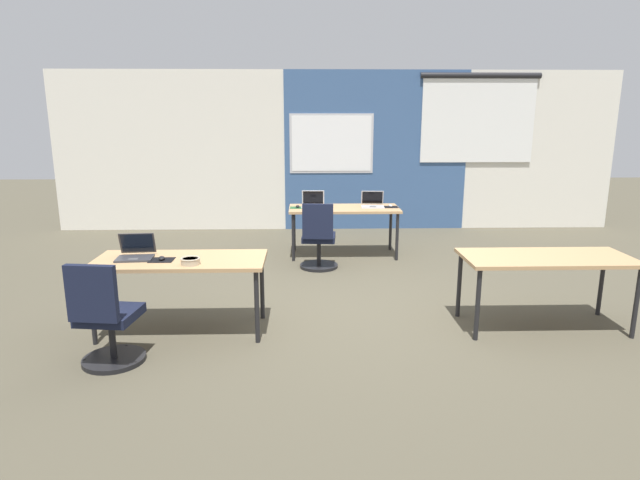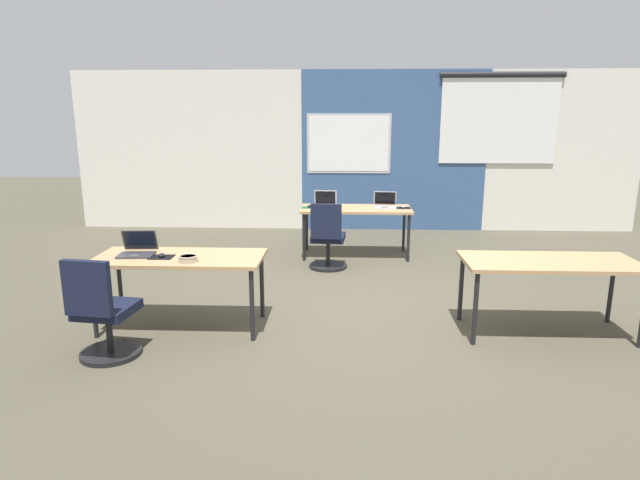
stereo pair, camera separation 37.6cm
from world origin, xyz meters
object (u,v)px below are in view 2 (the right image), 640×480
Objects in this scene: chair_near_left_end at (103,317)px; chair_far_left at (328,242)px; desk_near_left at (180,262)px; desk_near_right at (550,267)px; desk_far_center at (356,212)px; laptop_far_right at (385,204)px; laptop_far_left at (325,203)px; mouse_far_right at (403,207)px; mouse_near_left_end at (162,255)px; mouse_far_left at (309,206)px; laptop_near_left_end at (137,250)px; snack_bowl at (188,258)px.

chair_far_left is (1.81, 2.82, 0.00)m from chair_near_left_end.
desk_near_left and desk_near_right have the same top height.
laptop_far_right is at bearing 6.29° from desk_far_center.
chair_near_left_end is 2.71× the size of laptop_far_left.
desk_near_right is 3.01m from mouse_far_right.
desk_near_right is 14.66× the size of mouse_near_left_end.
laptop_far_left reaches higher than chair_near_left_end.
laptop_far_left is 3.34× the size of mouse_far_left.
laptop_near_left_end is 3.48× the size of mouse_far_left.
desk_near_left is 9.01× the size of snack_bowl.
desk_far_center is at bearing 57.99° from desk_near_left.
desk_near_left is 1.74× the size of chair_near_left_end.
chair_near_left_end is at bearing -138.24° from snack_bowl.
chair_far_left is (-0.39, -0.71, -0.28)m from desk_far_center.
chair_far_left is at bearing -132.85° from laptop_far_right.
laptop_near_left_end reaches higher than snack_bowl.
desk_near_right is at bearing 0.76° from mouse_near_left_end.
chair_near_left_end is at bearing -122.06° from laptop_far_right.
laptop_far_left is at bearing 69.35° from snack_bowl.
laptop_near_left_end reaches higher than desk_far_center.
laptop_far_right is 3.46× the size of mouse_far_left.
desk_near_right is at bearing 0.00° from desk_near_left.
mouse_near_left_end is 3.09m from mouse_far_left.
desk_far_center is 3.40m from snack_bowl.
desk_near_left is at bearing 17.32° from mouse_near_left_end.
mouse_near_left_end is at bearing -162.68° from desk_near_left.
desk_far_center is 3.51m from laptop_near_left_end.
laptop_far_right is 0.26m from mouse_far_right.
mouse_far_right is at bearing 39.53° from laptop_near_left_end.
mouse_far_right is at bearing -141.38° from chair_far_left.
laptop_far_right reaches higher than chair_far_left.
chair_near_left_end is (-3.95, -0.73, -0.28)m from desk_near_right.
chair_near_left_end is at bearing -169.53° from desk_near_right.
laptop_far_right is at bearing -132.43° from chair_far_left.
snack_bowl is at bearing -54.51° from desk_near_left.
chair_far_left reaches higher than mouse_near_left_end.
laptop_far_left is at bearing 127.54° from desk_near_right.
laptop_far_left is at bearing 65.66° from desk_near_left.
desk_near_left is 2.51m from chair_far_left.
chair_near_left_end is 1.00× the size of chair_far_left.
chair_far_left is at bearing -67.76° from mouse_far_left.
mouse_near_left_end is 1.07× the size of mouse_far_left.
desk_near_left is 4.55× the size of laptop_far_right.
laptop_near_left_end reaches higher than mouse_near_left_end.
desk_near_left is 0.18m from mouse_near_left_end.
laptop_far_left is 0.87m from chair_far_left.
mouse_far_left is (1.23, 2.84, 0.00)m from mouse_near_left_end.
chair_near_left_end is 5.18× the size of snack_bowl.
desk_near_left is at bearing -10.15° from laptop_near_left_end.
chair_near_left_end reaches higher than desk_near_left.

